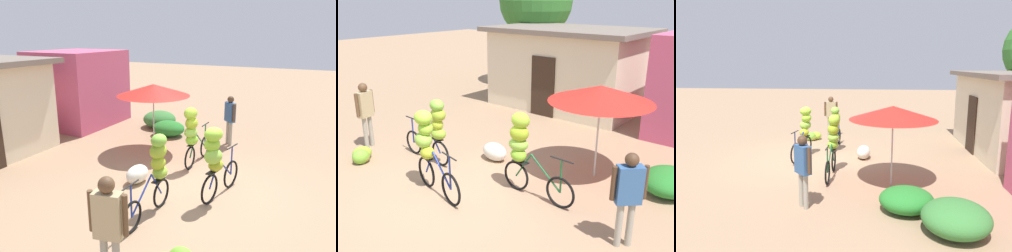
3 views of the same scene
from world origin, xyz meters
The scene contains 12 objects.
ground_plane centered at (0.00, 0.00, 0.00)m, with size 60.00×60.00×0.00m, color #9D7B5D.
building_low centered at (-1.50, 7.09, 1.44)m, with size 5.53×3.52×2.84m.
tree_behind_building centered at (-4.43, 9.14, 3.68)m, with size 3.14×3.14×5.27m.
hedge_bush_front_left centered at (3.54, 2.82, 0.27)m, with size 1.04×1.17×0.53m, color #277A2B.
market_umbrella centered at (2.01, 2.58, 1.91)m, with size 2.23×2.23×2.08m.
bicycle_leftmost centered at (-1.23, 0.73, 0.95)m, with size 1.70×0.39×1.62m.
bicycle_near_pile centered at (-0.31, -0.21, 1.02)m, with size 1.64×0.50×1.70m.
bicycle_center_loaded centered at (1.23, 0.95, 1.00)m, with size 1.72×0.45×1.70m.
banana_pile_on_ground centered at (-2.73, -0.39, 0.16)m, with size 0.64×0.62×0.36m.
produce_sack centered at (-0.28, 1.78, 0.22)m, with size 0.70×0.44×0.44m, color silver.
person_vendor centered at (-3.45, 0.26, 1.08)m, with size 0.28×0.57×1.75m.
person_bystander centered at (3.54, 0.60, 0.99)m, with size 0.44×0.43×1.63m.
Camera 2 is at (5.37, -4.51, 3.81)m, focal length 39.74 mm.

